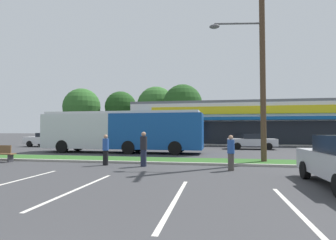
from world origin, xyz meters
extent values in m
cube|color=#2D5B23|center=(0.00, 14.00, 0.06)|extent=(56.00, 2.20, 0.12)
cube|color=#99968C|center=(0.00, 12.78, 0.06)|extent=(56.00, 0.24, 0.12)
cube|color=silver|center=(-4.65, 7.28, 0.00)|extent=(0.12, 4.80, 0.01)
cube|color=silver|center=(-1.84, 6.61, 0.00)|extent=(0.12, 4.80, 0.01)
cube|color=silver|center=(1.28, 5.91, 0.00)|extent=(0.12, 4.80, 0.01)
cube|color=silver|center=(4.08, 5.27, 0.00)|extent=(0.12, 4.80, 0.01)
cube|color=silver|center=(5.57, 36.76, 2.48)|extent=(27.11, 13.31, 4.96)
cube|color=black|center=(5.57, 30.06, 1.49)|extent=(22.77, 0.08, 2.58)
cube|color=#0F4C8C|center=(5.57, 29.40, 3.08)|extent=(25.48, 1.40, 0.35)
cube|color=yellow|center=(5.57, 30.02, 4.07)|extent=(21.69, 0.16, 0.89)
cube|color=slate|center=(5.57, 36.76, 5.11)|extent=(27.11, 13.31, 0.30)
cylinder|color=#473323|center=(-22.20, 44.46, 1.77)|extent=(0.44, 0.44, 3.54)
sphere|color=#2D6026|center=(-22.20, 44.46, 6.11)|extent=(6.84, 6.84, 6.84)
cylinder|color=#473323|center=(-15.35, 46.49, 1.95)|extent=(0.44, 0.44, 3.91)
sphere|color=#1E4719|center=(-15.35, 46.49, 6.13)|extent=(5.93, 5.93, 5.93)
cylinder|color=#473323|center=(-8.46, 46.54, 1.82)|extent=(0.44, 0.44, 3.63)
sphere|color=#2D6026|center=(-8.46, 46.54, 6.28)|extent=(7.05, 7.05, 7.05)
cylinder|color=#473323|center=(-2.99, 42.15, 1.84)|extent=(0.44, 0.44, 3.69)
sphere|color=#1E4719|center=(-2.99, 42.15, 6.09)|extent=(6.42, 6.42, 6.42)
cylinder|color=#4C3826|center=(4.87, 14.00, 5.31)|extent=(0.30, 0.30, 10.63)
cylinder|color=#59595B|center=(3.58, 13.81, 7.65)|extent=(2.59, 0.47, 0.10)
ellipsoid|color=#59595B|center=(2.30, 13.63, 7.50)|extent=(0.56, 0.32, 0.24)
cube|color=#144793|center=(-2.14, 19.06, 1.70)|extent=(7.07, 2.64, 2.70)
cube|color=silver|center=(-8.53, 19.15, 1.70)|extent=(5.79, 2.63, 2.70)
cube|color=silver|center=(-5.01, 19.10, 3.15)|extent=(12.30, 2.46, 0.20)
cube|color=black|center=(-4.99, 20.40, 2.19)|extent=(11.76, 0.22, 1.19)
cube|color=black|center=(-11.43, 19.19, 2.02)|extent=(0.09, 2.17, 1.51)
cylinder|color=black|center=(-9.50, 17.99, 0.50)|extent=(1.00, 0.31, 1.00)
cylinder|color=black|center=(-9.47, 20.33, 0.50)|extent=(1.00, 0.31, 1.00)
cylinder|color=black|center=(-4.07, 17.91, 0.50)|extent=(1.00, 0.31, 1.00)
cylinder|color=black|center=(-4.04, 20.26, 0.50)|extent=(1.00, 0.31, 1.00)
cylinder|color=black|center=(-0.55, 17.87, 0.50)|extent=(1.00, 0.31, 1.00)
cylinder|color=black|center=(-0.52, 20.21, 0.50)|extent=(1.00, 0.31, 1.00)
cube|color=brown|center=(-9.65, 12.16, 0.45)|extent=(1.60, 0.45, 0.06)
cube|color=#333338|center=(-9.04, 12.16, 0.23)|extent=(0.08, 0.36, 0.45)
cylinder|color=black|center=(5.57, 9.65, 0.32)|extent=(0.22, 0.64, 0.64)
cube|color=silver|center=(-15.72, 24.90, 0.69)|extent=(4.36, 1.84, 0.73)
cube|color=black|center=(-15.50, 24.90, 1.27)|extent=(1.96, 1.62, 0.43)
cylinder|color=black|center=(-17.07, 24.02, 0.32)|extent=(0.64, 0.22, 0.64)
cylinder|color=black|center=(-17.07, 25.77, 0.32)|extent=(0.64, 0.22, 0.64)
cylinder|color=black|center=(-14.37, 24.02, 0.32)|extent=(0.64, 0.22, 0.64)
cylinder|color=black|center=(-14.37, 25.77, 0.32)|extent=(0.64, 0.22, 0.64)
cube|color=#B7B7BC|center=(5.64, 24.90, 0.65)|extent=(4.40, 1.84, 0.66)
cube|color=black|center=(5.86, 24.90, 1.20)|extent=(1.98, 1.62, 0.45)
cylinder|color=black|center=(4.28, 24.03, 0.32)|extent=(0.64, 0.22, 0.64)
cylinder|color=black|center=(4.28, 25.78, 0.32)|extent=(0.64, 0.22, 0.64)
cylinder|color=black|center=(7.01, 24.03, 0.32)|extent=(0.64, 0.22, 0.64)
cylinder|color=black|center=(7.01, 25.78, 0.32)|extent=(0.64, 0.22, 0.64)
cylinder|color=#1E2338|center=(-1.20, 11.76, 0.41)|extent=(0.29, 0.29, 0.83)
cylinder|color=black|center=(-1.20, 11.76, 1.16)|extent=(0.34, 0.34, 0.66)
sphere|color=tan|center=(-1.20, 11.76, 1.60)|extent=(0.23, 0.23, 0.23)
cylinder|color=black|center=(-3.24, 11.85, 0.38)|extent=(0.27, 0.27, 0.76)
cylinder|color=#264C99|center=(-3.24, 11.85, 1.06)|extent=(0.32, 0.32, 0.60)
sphere|color=tan|center=(-3.24, 11.85, 1.46)|extent=(0.21, 0.21, 0.21)
cylinder|color=#47423D|center=(2.99, 11.17, 0.38)|extent=(0.27, 0.27, 0.76)
cylinder|color=#264C99|center=(2.99, 11.17, 1.06)|extent=(0.32, 0.32, 0.60)
sphere|color=tan|center=(2.99, 11.17, 1.47)|extent=(0.21, 0.21, 0.21)
camera|label=1|loc=(2.32, -0.91, 1.81)|focal=28.20mm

